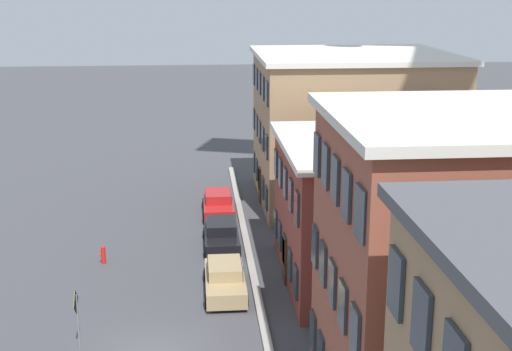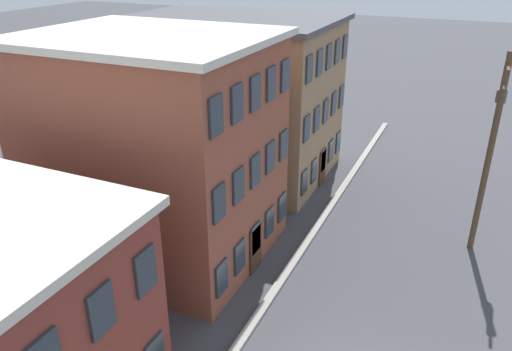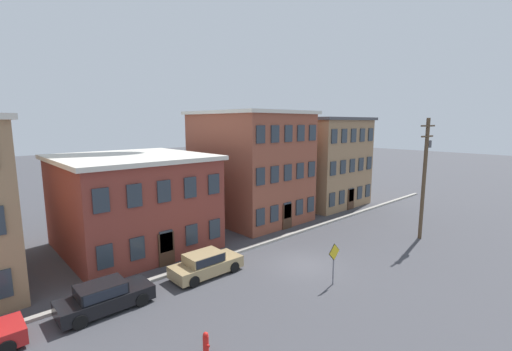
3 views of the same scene
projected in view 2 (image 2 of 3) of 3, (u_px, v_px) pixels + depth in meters
The scene contains 4 objects.
kerb_strip at pixel (235, 350), 18.17m from camera, with size 56.00×0.36×0.16m, color #9E998E.
apartment_far at pixel (156, 149), 22.56m from camera, with size 8.51×10.29×10.23m.
apartment_annex at pixel (234, 96), 31.36m from camera, with size 9.05×12.48×9.73m.
utility_pole at pixel (491, 145), 22.31m from camera, with size 2.40×0.44×9.54m.
Camera 2 is at (-12.33, -1.88, 13.43)m, focal length 35.00 mm.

